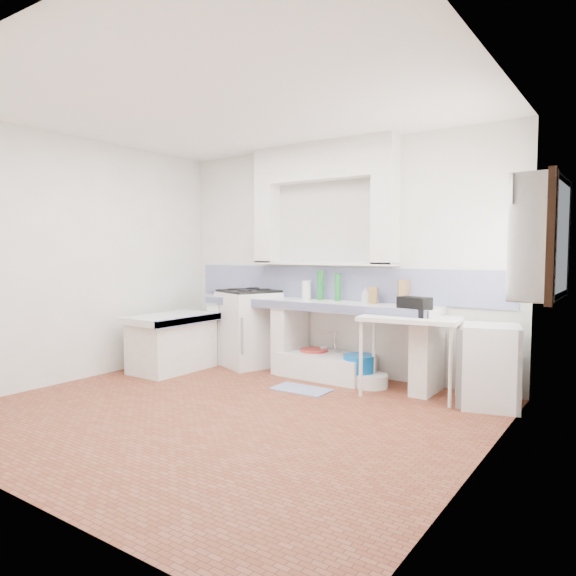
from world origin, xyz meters
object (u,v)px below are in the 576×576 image
Objects in this scene: fridge at (491,366)px; stove at (249,329)px; sink at (326,367)px; side_table at (409,357)px.

stove is at bearing 162.98° from fridge.
stove reaches higher than sink.
side_table is at bearing -10.16° from sink.
sink is at bearing 161.41° from fridge.
sink is (1.17, 0.01, -0.36)m from stove.
stove is at bearing -178.97° from sink.
side_table is 1.25× the size of fridge.
side_table is at bearing 16.53° from stove.
stove is at bearing 166.73° from side_table.
fridge is at bearing -3.10° from sink.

